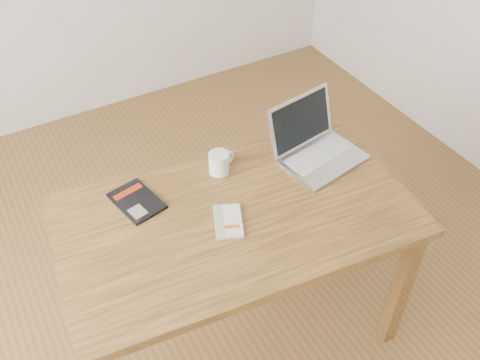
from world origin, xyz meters
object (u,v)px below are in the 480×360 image
white_guidebook (228,221)px  black_guidebook (137,201)px  laptop (315,146)px  desk (236,230)px  coffee_mug (220,162)px

white_guidebook → black_guidebook: 0.37m
laptop → desk: bearing=-172.4°
white_guidebook → black_guidebook: white_guidebook is taller
laptop → coffee_mug: laptop is taller
desk → coffee_mug: bearing=82.3°
white_guidebook → laptop: laptop is taller
laptop → black_guidebook: bearing=162.8°
desk → black_guidebook: (-0.30, 0.24, 0.10)m
coffee_mug → laptop: bearing=-27.2°
white_guidebook → black_guidebook: size_ratio=0.80×
laptop → coffee_mug: (-0.39, 0.10, -0.00)m
desk → white_guidebook: 0.11m
desk → black_guidebook: 0.40m
desk → laptop: bearing=23.1°
desk → white_guidebook: (-0.05, -0.02, 0.10)m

